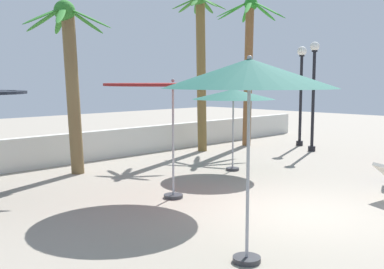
# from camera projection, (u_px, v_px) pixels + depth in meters

# --- Properties ---
(ground_plane) EXTENTS (56.00, 56.00, 0.00)m
(ground_plane) POSITION_uv_depth(u_px,v_px,m) (294.00, 214.00, 9.47)
(ground_plane) COLOR #9E9384
(boundary_wall) EXTENTS (25.20, 0.30, 1.00)m
(boundary_wall) POSITION_uv_depth(u_px,v_px,m) (75.00, 148.00, 15.31)
(boundary_wall) COLOR silver
(boundary_wall) RESTS_ON ground_plane
(patio_umbrella_0) EXTENTS (2.50, 2.50, 2.53)m
(patio_umbrella_0) POSITION_uv_depth(u_px,v_px,m) (233.00, 95.00, 13.78)
(patio_umbrella_0) COLOR #333338
(patio_umbrella_0) RESTS_ON ground_plane
(patio_umbrella_1) EXTENTS (2.55, 2.55, 3.09)m
(patio_umbrella_1) POSITION_uv_depth(u_px,v_px,m) (249.00, 75.00, 6.62)
(patio_umbrella_1) COLOR #333338
(patio_umbrella_1) RESTS_ON ground_plane
(patio_umbrella_3) EXTENTS (3.13, 3.13, 2.77)m
(patio_umbrella_3) POSITION_uv_depth(u_px,v_px,m) (173.00, 88.00, 10.45)
(patio_umbrella_3) COLOR #333338
(patio_umbrella_3) RESTS_ON ground_plane
(palm_tree_1) EXTENTS (2.81, 2.89, 6.14)m
(palm_tree_1) POSITION_uv_depth(u_px,v_px,m) (249.00, 55.00, 19.12)
(palm_tree_1) COLOR brown
(palm_tree_1) RESTS_ON ground_plane
(palm_tree_2) EXTENTS (1.98, 2.08, 6.07)m
(palm_tree_2) POSITION_uv_depth(u_px,v_px,m) (201.00, 56.00, 17.44)
(palm_tree_2) COLOR brown
(palm_tree_2) RESTS_ON ground_plane
(palm_tree_3) EXTENTS (2.82, 2.64, 4.97)m
(palm_tree_3) POSITION_uv_depth(u_px,v_px,m) (70.00, 68.00, 13.13)
(palm_tree_3) COLOR brown
(palm_tree_3) RESTS_ON ground_plane
(lamp_post_0) EXTENTS (0.39, 0.39, 4.14)m
(lamp_post_0) POSITION_uv_depth(u_px,v_px,m) (301.00, 83.00, 19.11)
(lamp_post_0) COLOR black
(lamp_post_0) RESTS_ON ground_plane
(lamp_post_1) EXTENTS (0.35, 0.35, 4.19)m
(lamp_post_1) POSITION_uv_depth(u_px,v_px,m) (314.00, 86.00, 17.57)
(lamp_post_1) COLOR black
(lamp_post_1) RESTS_ON ground_plane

